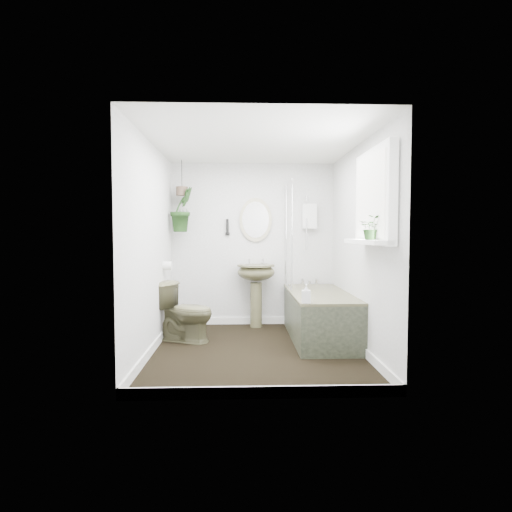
{
  "coord_description": "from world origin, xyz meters",
  "views": [
    {
      "loc": [
        -0.17,
        -4.71,
        1.31
      ],
      "look_at": [
        0.0,
        0.15,
        1.05
      ],
      "focal_mm": 30.0,
      "sensor_mm": 36.0,
      "label": 1
    }
  ],
  "objects": [
    {
      "name": "hanging_plant",
      "position": [
        -0.97,
        1.15,
        1.63
      ],
      "size": [
        0.43,
        0.43,
        0.61
      ],
      "primitive_type": "imported",
      "rotation": [
        0.0,
        0.0,
        0.86
      ],
      "color": "black",
      "rests_on": "ceiling"
    },
    {
      "name": "wall_right",
      "position": [
        1.16,
        0.0,
        1.15
      ],
      "size": [
        0.02,
        2.8,
        2.3
      ],
      "primitive_type": "cube",
      "color": "silver",
      "rests_on": "ground"
    },
    {
      "name": "floor",
      "position": [
        0.0,
        0.0,
        -0.01
      ],
      "size": [
        2.3,
        2.8,
        0.02
      ],
      "primitive_type": "cube",
      "color": "black",
      "rests_on": "ground"
    },
    {
      "name": "shower_box",
      "position": [
        0.8,
        1.34,
        1.55
      ],
      "size": [
        0.2,
        0.1,
        0.35
      ],
      "primitive_type": "cube",
      "color": "white",
      "rests_on": "wall_back"
    },
    {
      "name": "wall_left",
      "position": [
        -1.16,
        0.0,
        1.15
      ],
      "size": [
        0.02,
        2.8,
        2.3
      ],
      "primitive_type": "cube",
      "color": "silver",
      "rests_on": "ground"
    },
    {
      "name": "soap_bottle",
      "position": [
        0.51,
        -0.29,
        0.68
      ],
      "size": [
        0.1,
        0.1,
        0.2
      ],
      "primitive_type": "imported",
      "rotation": [
        0.0,
        0.0,
        -0.08
      ],
      "color": "black",
      "rests_on": "bathtub"
    },
    {
      "name": "bathtub",
      "position": [
        0.8,
        0.5,
        0.29
      ],
      "size": [
        0.72,
        1.72,
        0.58
      ],
      "primitive_type": null,
      "color": "brown",
      "rests_on": "floor"
    },
    {
      "name": "wall_front",
      "position": [
        0.0,
        -1.41,
        1.15
      ],
      "size": [
        2.3,
        0.02,
        2.3
      ],
      "primitive_type": "cube",
      "color": "silver",
      "rests_on": "ground"
    },
    {
      "name": "wall_back",
      "position": [
        0.0,
        1.41,
        1.15
      ],
      "size": [
        2.3,
        0.02,
        2.3
      ],
      "primitive_type": "cube",
      "color": "silver",
      "rests_on": "ground"
    },
    {
      "name": "ceiling",
      "position": [
        0.0,
        0.0,
        2.31
      ],
      "size": [
        2.3,
        2.8,
        0.02
      ],
      "primitive_type": "cube",
      "color": "white",
      "rests_on": "ground"
    },
    {
      "name": "hanging_pot",
      "position": [
        -0.97,
        1.15,
        1.88
      ],
      "size": [
        0.16,
        0.16,
        0.12
      ],
      "primitive_type": "cylinder",
      "color": "brown",
      "rests_on": "ceiling"
    },
    {
      "name": "window_blinds",
      "position": [
        1.04,
        -0.7,
        1.65
      ],
      "size": [
        0.01,
        0.86,
        0.76
      ],
      "primitive_type": "cube",
      "color": "white",
      "rests_on": "wall_right"
    },
    {
      "name": "wall_sconce",
      "position": [
        -0.36,
        1.36,
        1.4
      ],
      "size": [
        0.04,
        0.04,
        0.22
      ],
      "primitive_type": "cylinder",
      "color": "black",
      "rests_on": "wall_back"
    },
    {
      "name": "toilet",
      "position": [
        -0.85,
        0.46,
        0.36
      ],
      "size": [
        0.8,
        0.64,
        0.72
      ],
      "primitive_type": "imported",
      "rotation": [
        0.0,
        0.0,
        1.17
      ],
      "color": "brown",
      "rests_on": "floor"
    },
    {
      "name": "toilet_roll_holder",
      "position": [
        -1.1,
        0.7,
        0.9
      ],
      "size": [
        0.11,
        0.11,
        0.11
      ],
      "primitive_type": "cylinder",
      "rotation": [
        0.0,
        1.57,
        0.0
      ],
      "color": "white",
      "rests_on": "wall_left"
    },
    {
      "name": "bath_screen",
      "position": [
        0.47,
        0.99,
        1.28
      ],
      "size": [
        0.04,
        0.72,
        1.4
      ],
      "primitive_type": null,
      "color": "silver",
      "rests_on": "bathtub"
    },
    {
      "name": "skirting",
      "position": [
        0.0,
        0.0,
        0.05
      ],
      "size": [
        2.3,
        2.8,
        0.1
      ],
      "primitive_type": "cube",
      "color": "white",
      "rests_on": "floor"
    },
    {
      "name": "window_sill",
      "position": [
        1.02,
        -0.7,
        1.23
      ],
      "size": [
        0.18,
        1.0,
        0.04
      ],
      "primitive_type": "cube",
      "color": "white",
      "rests_on": "wall_right"
    },
    {
      "name": "oval_mirror",
      "position": [
        0.04,
        1.37,
        1.5
      ],
      "size": [
        0.46,
        0.03,
        0.62
      ],
      "primitive_type": "ellipsoid",
      "color": "#B8AF8F",
      "rests_on": "wall_back"
    },
    {
      "name": "sill_plant",
      "position": [
        1.0,
        -0.91,
        1.36
      ],
      "size": [
        0.25,
        0.24,
        0.22
      ],
      "primitive_type": "imported",
      "rotation": [
        0.0,
        0.0,
        -0.4
      ],
      "color": "black",
      "rests_on": "window_sill"
    },
    {
      "name": "pedestal_sink",
      "position": [
        0.04,
        1.2,
        0.44
      ],
      "size": [
        0.56,
        0.49,
        0.88
      ],
      "primitive_type": null,
      "rotation": [
        0.0,
        0.0,
        -0.09
      ],
      "color": "brown",
      "rests_on": "floor"
    },
    {
      "name": "window_recess",
      "position": [
        1.09,
        -0.7,
        1.65
      ],
      "size": [
        0.08,
        1.0,
        0.9
      ],
      "primitive_type": "cube",
      "color": "white",
      "rests_on": "wall_right"
    }
  ]
}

